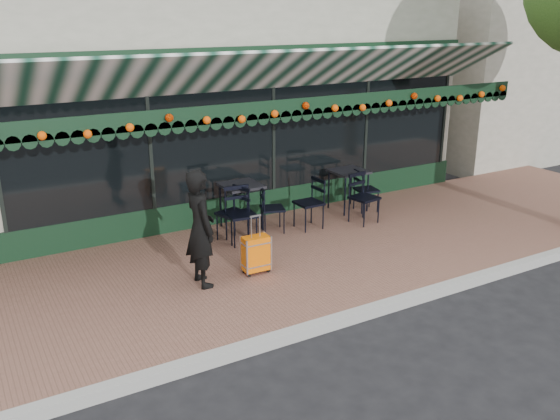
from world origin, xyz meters
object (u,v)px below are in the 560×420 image
suitcase (256,254)px  cafe_table_b (241,189)px  chair_a_left (309,203)px  chair_b_front (241,215)px  cafe_table_a (349,174)px  chair_b_right (273,209)px  chair_b_left (233,214)px  chair_a_right (366,190)px  woman (200,228)px  chair_a_front (364,198)px

suitcase → cafe_table_b: size_ratio=1.09×
chair_a_left → chair_b_front: chair_b_front is taller
cafe_table_b → cafe_table_a: bearing=-2.1°
suitcase → chair_b_right: bearing=54.3°
chair_a_left → chair_b_left: bearing=-96.5°
suitcase → chair_a_right: (3.28, 1.54, 0.12)m
chair_a_right → chair_b_right: chair_a_right is taller
woman → chair_a_right: bearing=-70.4°
suitcase → cafe_table_b: suitcase is taller
suitcase → chair_a_right: size_ratio=1.08×
chair_a_left → chair_b_left: (-1.46, 0.14, 0.01)m
chair_a_front → cafe_table_b: bearing=148.9°
woman → cafe_table_b: bearing=-40.7°
woman → chair_a_front: size_ratio=1.81×
chair_b_right → woman: bearing=142.9°
chair_a_left → chair_b_front: 1.39m
cafe_table_a → chair_a_right: size_ratio=0.96×
chair_a_right → chair_a_front: size_ratio=0.90×
chair_b_front → chair_a_front: bearing=-0.2°
cafe_table_b → chair_b_left: bearing=-131.2°
chair_b_front → chair_a_left: bearing=6.7°
woman → cafe_table_b: (1.54, 1.80, -0.10)m
chair_a_left → chair_b_front: (-1.39, -0.03, 0.02)m
chair_a_left → chair_a_front: bearing=74.2°
suitcase → chair_a_left: (1.76, 1.27, 0.16)m
woman → chair_b_right: 2.43m
cafe_table_b → chair_a_left: (1.07, -0.58, -0.29)m
chair_a_left → chair_b_right: size_ratio=1.11×
chair_b_left → chair_b_right: chair_b_left is taller
cafe_table_b → chair_a_front: size_ratio=0.89×
suitcase → chair_a_left: bearing=37.5°
cafe_table_b → chair_a_front: (2.13, -0.85, -0.28)m
woman → chair_a_left: size_ratio=1.84×
chair_b_left → chair_a_front: bearing=66.3°
suitcase → chair_a_front: 2.99m
woman → suitcase: woman is taller
chair_b_left → chair_b_right: 0.81m
woman → chair_a_right: 4.42m
woman → cafe_table_b: woman is taller
suitcase → chair_b_front: size_ratio=0.93×
chair_a_right → chair_a_front: chair_a_front is taller
chair_b_front → cafe_table_b: bearing=68.3°
suitcase → cafe_table_a: (3.00, 1.77, 0.43)m
woman → chair_b_left: (1.15, 1.35, -0.38)m
chair_a_left → chair_a_right: (1.53, 0.27, -0.04)m
cafe_table_a → chair_a_left: 1.37m
woman → chair_b_right: (1.95, 1.39, -0.44)m
chair_b_right → chair_a_right: bearing=-70.0°
chair_b_right → cafe_table_a: bearing=-62.9°
chair_a_front → chair_b_left: 2.55m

